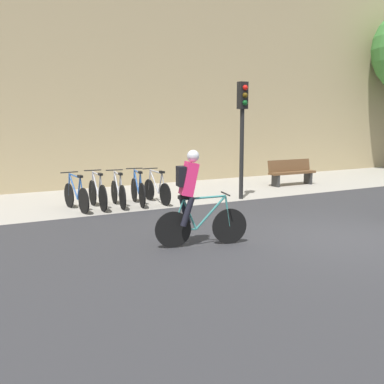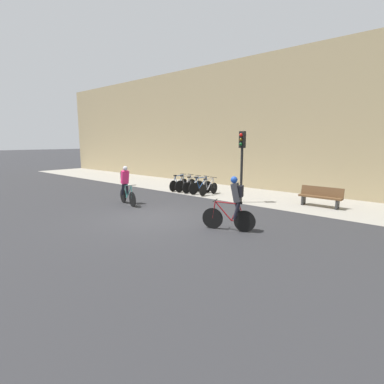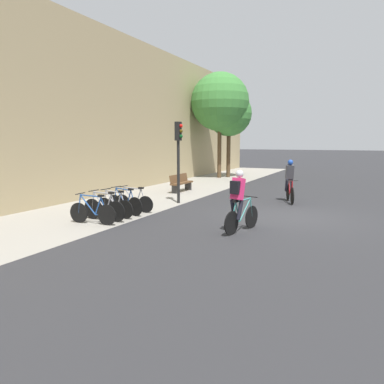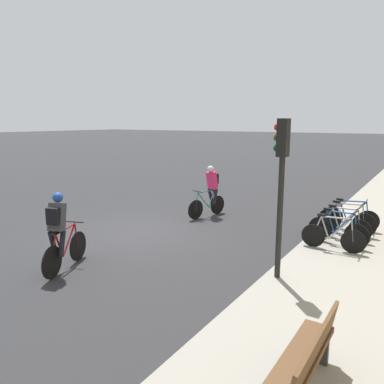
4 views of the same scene
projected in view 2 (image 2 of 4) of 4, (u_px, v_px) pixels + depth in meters
name	position (u px, v px, depth m)	size (l,w,h in m)	color
ground	(153.00, 218.00, 11.39)	(200.00, 200.00, 0.00)	#2B2B2D
kerb_strip	(246.00, 195.00, 16.38)	(44.00, 4.50, 0.01)	gray
building_facade	(271.00, 123.00, 17.60)	(44.00, 0.60, 7.86)	tan
cyclist_pink	(126.00, 184.00, 13.81)	(1.71, 0.60, 1.78)	black
cyclist_grey	(234.00, 202.00, 9.64)	(1.68, 0.70, 1.79)	black
parked_bike_0	(179.00, 184.00, 17.77)	(0.46, 1.67, 0.96)	black
parked_bike_1	(186.00, 184.00, 17.40)	(0.46, 1.68, 0.98)	black
parked_bike_2	(193.00, 186.00, 17.03)	(0.46, 1.59, 0.95)	black
parked_bike_3	(201.00, 187.00, 16.66)	(0.47, 1.65, 0.97)	black
parked_bike_4	(209.00, 188.00, 16.29)	(0.46, 1.60, 0.94)	black
traffic_light_pole	(242.00, 153.00, 13.94)	(0.26, 0.30, 3.35)	black
bench	(321.00, 196.00, 13.30)	(1.83, 0.44, 0.89)	brown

